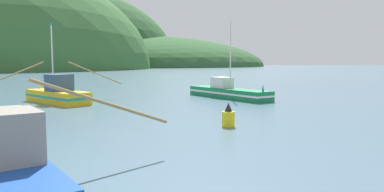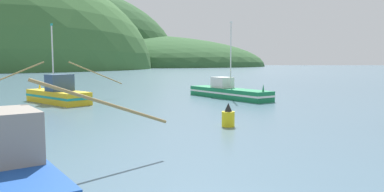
% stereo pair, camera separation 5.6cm
% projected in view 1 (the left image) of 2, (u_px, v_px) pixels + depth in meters
% --- Properties ---
extents(hill_mid_right, '(161.13, 128.90, 102.99)m').
position_uv_depth(hill_mid_right, '(52.00, 66.00, 236.07)').
color(hill_mid_right, '#2D562D').
rests_on(hill_mid_right, ground).
extents(hill_far_left, '(186.45, 149.16, 41.43)m').
position_uv_depth(hill_far_left, '(125.00, 66.00, 248.77)').
color(hill_far_left, '#2D562D').
rests_on(hill_far_left, ground).
extents(fishing_boat_yellow, '(9.19, 10.57, 6.99)m').
position_uv_depth(fishing_boat_yellow, '(58.00, 94.00, 32.23)').
color(fishing_boat_yellow, gold).
rests_on(fishing_boat_yellow, ground).
extents(fishing_boat_green, '(7.87, 9.77, 7.53)m').
position_uv_depth(fishing_boat_green, '(228.00, 92.00, 36.54)').
color(fishing_boat_green, '#197A47').
rests_on(fishing_boat_green, ground).
extents(channel_buoy, '(0.73, 0.73, 1.36)m').
position_uv_depth(channel_buoy, '(228.00, 117.00, 20.70)').
color(channel_buoy, yellow).
rests_on(channel_buoy, ground).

